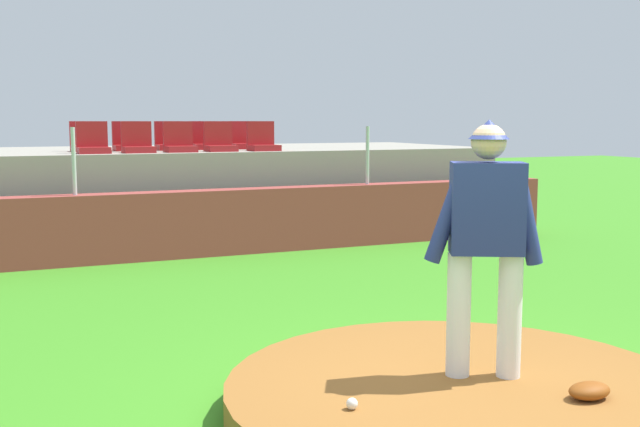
# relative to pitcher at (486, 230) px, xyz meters

# --- Properties ---
(ground_plane) EXTENTS (60.00, 60.00, 0.00)m
(ground_plane) POSITION_rel_pitcher_xyz_m (-0.22, -0.06, -1.29)
(ground_plane) COLOR #3B8A1F
(pitchers_mound) EXTENTS (3.25, 3.25, 0.25)m
(pitchers_mound) POSITION_rel_pitcher_xyz_m (-0.22, -0.06, -1.16)
(pitchers_mound) COLOR brown
(pitchers_mound) RESTS_ON ground_plane
(pitcher) EXTENTS (0.78, 0.47, 1.80)m
(pitcher) POSITION_rel_pitcher_xyz_m (0.00, 0.00, 0.00)
(pitcher) COLOR white
(pitcher) RESTS_ON pitchers_mound
(baseball) EXTENTS (0.07, 0.07, 0.07)m
(baseball) POSITION_rel_pitcher_xyz_m (-1.12, -0.20, -1.00)
(baseball) COLOR white
(baseball) RESTS_ON pitchers_mound
(fielding_glove) EXTENTS (0.30, 0.20, 0.11)m
(fielding_glove) POSITION_rel_pitcher_xyz_m (0.36, -0.65, -0.99)
(fielding_glove) COLOR brown
(fielding_glove) RESTS_ON pitchers_mound
(brick_barrier) EXTENTS (12.31, 0.40, 0.99)m
(brick_barrier) POSITION_rel_pitcher_xyz_m (-0.22, 6.84, -0.79)
(brick_barrier) COLOR #983C37
(brick_barrier) RESTS_ON ground_plane
(fence_post_left) EXTENTS (0.06, 0.06, 0.95)m
(fence_post_left) POSITION_rel_pitcher_xyz_m (-2.02, 6.84, 0.18)
(fence_post_left) COLOR silver
(fence_post_left) RESTS_ON brick_barrier
(fence_post_right) EXTENTS (0.06, 0.06, 0.95)m
(fence_post_right) POSITION_rel_pitcher_xyz_m (2.59, 6.84, 0.18)
(fence_post_right) COLOR silver
(fence_post_right) RESTS_ON brick_barrier
(bleacher_platform) EXTENTS (11.76, 4.11, 1.52)m
(bleacher_platform) POSITION_rel_pitcher_xyz_m (-0.22, 9.60, -0.53)
(bleacher_platform) COLOR gray
(bleacher_platform) RESTS_ON ground_plane
(stadium_chair_0) EXTENTS (0.48, 0.44, 0.50)m
(stadium_chair_0) POSITION_rel_pitcher_xyz_m (-1.59, 8.10, 0.39)
(stadium_chair_0) COLOR maroon
(stadium_chair_0) RESTS_ON bleacher_platform
(stadium_chair_1) EXTENTS (0.48, 0.44, 0.50)m
(stadium_chair_1) POSITION_rel_pitcher_xyz_m (-0.90, 8.10, 0.39)
(stadium_chair_1) COLOR maroon
(stadium_chair_1) RESTS_ON bleacher_platform
(stadium_chair_2) EXTENTS (0.48, 0.44, 0.50)m
(stadium_chair_2) POSITION_rel_pitcher_xyz_m (-0.23, 8.09, 0.39)
(stadium_chair_2) COLOR maroon
(stadium_chair_2) RESTS_ON bleacher_platform
(stadium_chair_3) EXTENTS (0.48, 0.44, 0.50)m
(stadium_chair_3) POSITION_rel_pitcher_xyz_m (0.45, 8.09, 0.39)
(stadium_chair_3) COLOR maroon
(stadium_chair_3) RESTS_ON bleacher_platform
(stadium_chair_4) EXTENTS (0.48, 0.44, 0.50)m
(stadium_chair_4) POSITION_rel_pitcher_xyz_m (1.19, 8.05, 0.39)
(stadium_chair_4) COLOR maroon
(stadium_chair_4) RESTS_ON bleacher_platform
(stadium_chair_5) EXTENTS (0.48, 0.44, 0.50)m
(stadium_chair_5) POSITION_rel_pitcher_xyz_m (-1.60, 8.96, 0.39)
(stadium_chair_5) COLOR maroon
(stadium_chair_5) RESTS_ON bleacher_platform
(stadium_chair_6) EXTENTS (0.48, 0.44, 0.50)m
(stadium_chair_6) POSITION_rel_pitcher_xyz_m (-0.91, 8.96, 0.39)
(stadium_chair_6) COLOR maroon
(stadium_chair_6) RESTS_ON bleacher_platform
(stadium_chair_7) EXTENTS (0.48, 0.44, 0.50)m
(stadium_chair_7) POSITION_rel_pitcher_xyz_m (-0.19, 8.94, 0.39)
(stadium_chair_7) COLOR maroon
(stadium_chair_7) RESTS_ON bleacher_platform
(stadium_chair_8) EXTENTS (0.48, 0.44, 0.50)m
(stadium_chair_8) POSITION_rel_pitcher_xyz_m (0.45, 9.00, 0.39)
(stadium_chair_8) COLOR maroon
(stadium_chair_8) RESTS_ON bleacher_platform
(stadium_chair_9) EXTENTS (0.48, 0.44, 0.50)m
(stadium_chair_9) POSITION_rel_pitcher_xyz_m (1.16, 8.98, 0.39)
(stadium_chair_9) COLOR maroon
(stadium_chair_9) RESTS_ON bleacher_platform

